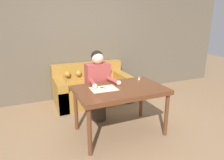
{
  "coord_description": "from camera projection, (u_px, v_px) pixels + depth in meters",
  "views": [
    {
      "loc": [
        -1.21,
        -2.61,
        1.75
      ],
      "look_at": [
        -0.01,
        0.13,
        0.86
      ],
      "focal_mm": 32.0,
      "sensor_mm": 36.0,
      "label": 1
    }
  ],
  "objects": [
    {
      "name": "ground_plane",
      "position": [
        116.0,
        133.0,
        3.25
      ],
      "size": [
        16.0,
        16.0,
        0.0
      ],
      "primitive_type": "plane",
      "color": "#846647"
    },
    {
      "name": "thread_spool",
      "position": [
        139.0,
        78.0,
        3.5
      ],
      "size": [
        0.04,
        0.04,
        0.05
      ],
      "color": "beige",
      "rests_on": "dining_table"
    },
    {
      "name": "couch",
      "position": [
        92.0,
        88.0,
        4.48
      ],
      "size": [
        1.62,
        0.89,
        0.83
      ],
      "color": "olive",
      "rests_on": "ground_plane"
    },
    {
      "name": "dining_table",
      "position": [
        120.0,
        92.0,
        3.09
      ],
      "size": [
        1.37,
        0.86,
        0.76
      ],
      "color": "#562D19",
      "rests_on": "ground_plane"
    },
    {
      "name": "wall_back",
      "position": [
        81.0,
        42.0,
        4.56
      ],
      "size": [
        8.0,
        0.06,
        2.6
      ],
      "color": "brown",
      "rests_on": "ground_plane"
    },
    {
      "name": "scissors",
      "position": [
        105.0,
        88.0,
        3.04
      ],
      "size": [
        0.22,
        0.21,
        0.01
      ],
      "color": "silver",
      "rests_on": "dining_table"
    },
    {
      "name": "person",
      "position": [
        98.0,
        86.0,
        3.52
      ],
      "size": [
        0.48,
        0.62,
        1.27
      ],
      "color": "#33281E",
      "rests_on": "ground_plane"
    },
    {
      "name": "pattern_paper_main",
      "position": [
        104.0,
        89.0,
        3.02
      ],
      "size": [
        0.4,
        0.31,
        0.0
      ],
      "color": "beige",
      "rests_on": "dining_table"
    }
  ]
}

